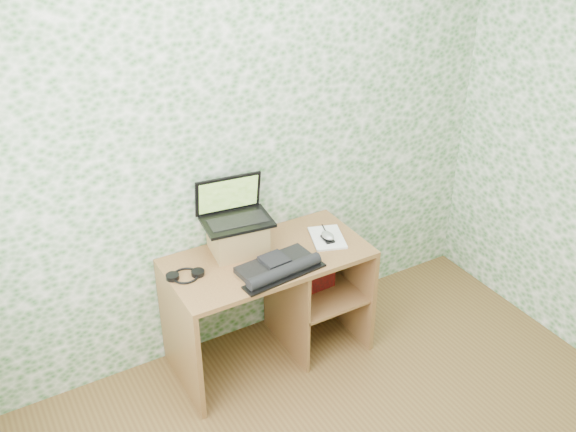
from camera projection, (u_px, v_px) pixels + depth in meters
wall_back at (241, 151)px, 3.72m from camera, size 3.50×0.00×3.50m
desk at (277, 287)px, 3.96m from camera, size 1.20×0.60×0.75m
riser at (238, 237)px, 3.78m from camera, size 0.34×0.30×0.19m
laptop at (233, 211)px, 3.73m from camera, size 0.42×0.32×0.26m
keyboard at (279, 267)px, 3.62m from camera, size 0.52×0.30×0.07m
headphones at (185, 275)px, 3.58m from camera, size 0.21×0.19×0.03m
notepad at (327, 238)px, 3.93m from camera, size 0.27×0.32×0.01m
mouse at (328, 237)px, 3.89m from camera, size 0.08×0.11×0.04m
pen at (325, 229)px, 4.00m from camera, size 0.04×0.12×0.01m
red_box at (315, 268)px, 4.01m from camera, size 0.27×0.10×0.32m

